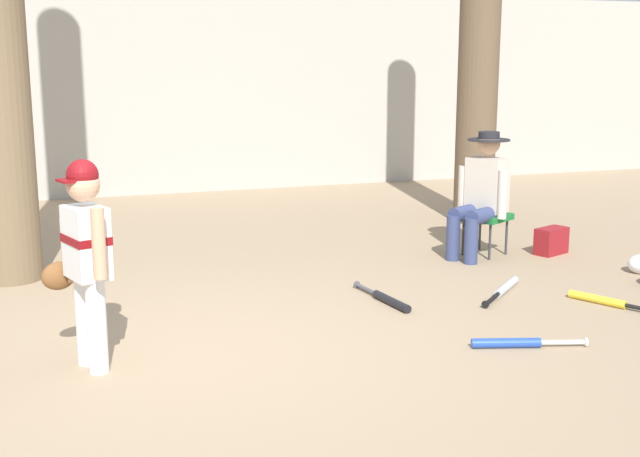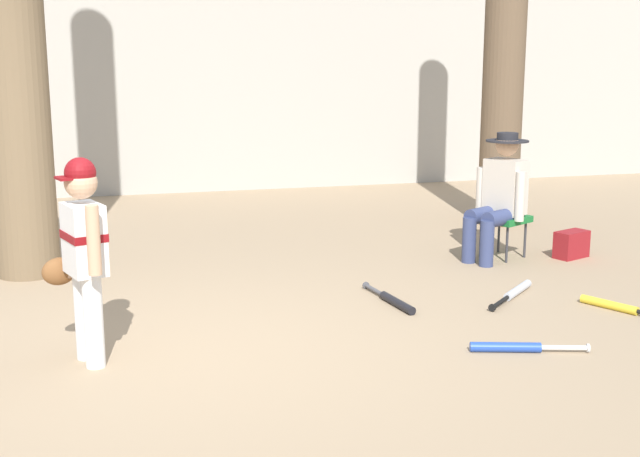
{
  "view_description": "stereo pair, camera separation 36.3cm",
  "coord_description": "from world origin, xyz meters",
  "px_view_note": "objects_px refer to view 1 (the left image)",
  "views": [
    {
      "loc": [
        -0.97,
        -5.03,
        1.9
      ],
      "look_at": [
        0.84,
        0.18,
        0.75
      ],
      "focal_mm": 46.45,
      "sensor_mm": 36.0,
      "label": 1
    },
    {
      "loc": [
        -0.62,
        -5.14,
        1.9
      ],
      "look_at": [
        0.84,
        0.18,
        0.75
      ],
      "focal_mm": 46.45,
      "sensor_mm": 36.0,
      "label": 2
    }
  ],
  "objects_px": {
    "seated_spectator": "(481,191)",
    "young_ballplayer": "(85,251)",
    "bat_blue_youth": "(515,343)",
    "handbag_beside_stool": "(551,241)",
    "bat_yellow_trainer": "(605,301)",
    "folding_stool": "(486,218)",
    "bat_aluminum_silver": "(504,289)",
    "bat_black_composite": "(387,299)",
    "tree_behind_spectator": "(480,36)"
  },
  "relations": [
    {
      "from": "bat_yellow_trainer",
      "to": "bat_aluminum_silver",
      "type": "distance_m",
      "value": 0.79
    },
    {
      "from": "young_ballplayer",
      "to": "handbag_beside_stool",
      "type": "bearing_deg",
      "value": 20.23
    },
    {
      "from": "bat_blue_youth",
      "to": "bat_black_composite",
      "type": "distance_m",
      "value": 1.27
    },
    {
      "from": "seated_spectator",
      "to": "bat_aluminum_silver",
      "type": "relative_size",
      "value": 1.84
    },
    {
      "from": "bat_yellow_trainer",
      "to": "bat_blue_youth",
      "type": "relative_size",
      "value": 0.95
    },
    {
      "from": "tree_behind_spectator",
      "to": "seated_spectator",
      "type": "bearing_deg",
      "value": -117.5
    },
    {
      "from": "seated_spectator",
      "to": "bat_blue_youth",
      "type": "height_order",
      "value": "seated_spectator"
    },
    {
      "from": "seated_spectator",
      "to": "handbag_beside_stool",
      "type": "xyz_separation_m",
      "value": [
        0.72,
        -0.14,
        -0.51
      ]
    },
    {
      "from": "young_ballplayer",
      "to": "folding_stool",
      "type": "height_order",
      "value": "young_ballplayer"
    },
    {
      "from": "young_ballplayer",
      "to": "folding_stool",
      "type": "bearing_deg",
      "value": 25.52
    },
    {
      "from": "handbag_beside_stool",
      "to": "bat_blue_youth",
      "type": "bearing_deg",
      "value": -129.04
    },
    {
      "from": "young_ballplayer",
      "to": "seated_spectator",
      "type": "xyz_separation_m",
      "value": [
        3.76,
        1.79,
        -0.1
      ]
    },
    {
      "from": "bat_yellow_trainer",
      "to": "young_ballplayer",
      "type": "bearing_deg",
      "value": -179.19
    },
    {
      "from": "folding_stool",
      "to": "handbag_beside_stool",
      "type": "xyz_separation_m",
      "value": [
        0.63,
        -0.19,
        -0.23
      ]
    },
    {
      "from": "bat_aluminum_silver",
      "to": "seated_spectator",
      "type": "bearing_deg",
      "value": 69.71
    },
    {
      "from": "young_ballplayer",
      "to": "bat_black_composite",
      "type": "relative_size",
      "value": 1.65
    },
    {
      "from": "young_ballplayer",
      "to": "folding_stool",
      "type": "relative_size",
      "value": 2.42
    },
    {
      "from": "young_ballplayer",
      "to": "bat_blue_youth",
      "type": "bearing_deg",
      "value": -11.69
    },
    {
      "from": "young_ballplayer",
      "to": "handbag_beside_stool",
      "type": "distance_m",
      "value": 4.82
    },
    {
      "from": "handbag_beside_stool",
      "to": "bat_black_composite",
      "type": "relative_size",
      "value": 0.43
    },
    {
      "from": "young_ballplayer",
      "to": "tree_behind_spectator",
      "type": "bearing_deg",
      "value": 36.28
    },
    {
      "from": "young_ballplayer",
      "to": "bat_blue_youth",
      "type": "relative_size",
      "value": 1.72
    },
    {
      "from": "handbag_beside_stool",
      "to": "seated_spectator",
      "type": "bearing_deg",
      "value": 169.07
    },
    {
      "from": "seated_spectator",
      "to": "bat_aluminum_silver",
      "type": "xyz_separation_m",
      "value": [
        -0.43,
        -1.18,
        -0.61
      ]
    },
    {
      "from": "bat_black_composite",
      "to": "bat_aluminum_silver",
      "type": "xyz_separation_m",
      "value": [
        1.03,
        -0.03,
        -0.0
      ]
    },
    {
      "from": "folding_stool",
      "to": "seated_spectator",
      "type": "relative_size",
      "value": 0.45
    },
    {
      "from": "young_ballplayer",
      "to": "bat_yellow_trainer",
      "type": "distance_m",
      "value": 3.95
    },
    {
      "from": "handbag_beside_stool",
      "to": "bat_aluminum_silver",
      "type": "height_order",
      "value": "handbag_beside_stool"
    },
    {
      "from": "young_ballplayer",
      "to": "bat_yellow_trainer",
      "type": "height_order",
      "value": "young_ballplayer"
    },
    {
      "from": "seated_spectator",
      "to": "young_ballplayer",
      "type": "bearing_deg",
      "value": -154.53
    },
    {
      "from": "handbag_beside_stool",
      "to": "bat_blue_youth",
      "type": "xyz_separation_m",
      "value": [
        -1.79,
        -2.21,
        -0.1
      ]
    },
    {
      "from": "young_ballplayer",
      "to": "handbag_beside_stool",
      "type": "height_order",
      "value": "young_ballplayer"
    },
    {
      "from": "bat_black_composite",
      "to": "folding_stool",
      "type": "bearing_deg",
      "value": 37.41
    },
    {
      "from": "folding_stool",
      "to": "bat_aluminum_silver",
      "type": "bearing_deg",
      "value": -113.13
    },
    {
      "from": "tree_behind_spectator",
      "to": "bat_blue_youth",
      "type": "distance_m",
      "value": 4.83
    },
    {
      "from": "bat_blue_youth",
      "to": "seated_spectator",
      "type": "bearing_deg",
      "value": 65.51
    },
    {
      "from": "handbag_beside_stool",
      "to": "bat_aluminum_silver",
      "type": "xyz_separation_m",
      "value": [
        -1.16,
        -1.04,
        -0.1
      ]
    },
    {
      "from": "handbag_beside_stool",
      "to": "bat_black_composite",
      "type": "distance_m",
      "value": 2.41
    },
    {
      "from": "tree_behind_spectator",
      "to": "bat_yellow_trainer",
      "type": "xyz_separation_m",
      "value": [
        -0.7,
        -3.31,
        -2.09
      ]
    },
    {
      "from": "tree_behind_spectator",
      "to": "folding_stool",
      "type": "bearing_deg",
      "value": -115.59
    },
    {
      "from": "tree_behind_spectator",
      "to": "bat_blue_youth",
      "type": "relative_size",
      "value": 6.38
    },
    {
      "from": "bat_blue_youth",
      "to": "tree_behind_spectator",
      "type": "bearing_deg",
      "value": 64.29
    },
    {
      "from": "seated_spectator",
      "to": "bat_black_composite",
      "type": "bearing_deg",
      "value": -142.08
    },
    {
      "from": "seated_spectator",
      "to": "bat_aluminum_silver",
      "type": "distance_m",
      "value": 1.39
    },
    {
      "from": "young_ballplayer",
      "to": "seated_spectator",
      "type": "relative_size",
      "value": 1.09
    },
    {
      "from": "tree_behind_spectator",
      "to": "handbag_beside_stool",
      "type": "xyz_separation_m",
      "value": [
        -0.1,
        -1.71,
        -2.0
      ]
    },
    {
      "from": "bat_yellow_trainer",
      "to": "bat_black_composite",
      "type": "xyz_separation_m",
      "value": [
        -1.59,
        0.59,
        0.0
      ]
    },
    {
      "from": "bat_black_composite",
      "to": "seated_spectator",
      "type": "bearing_deg",
      "value": 37.92
    },
    {
      "from": "bat_yellow_trainer",
      "to": "bat_black_composite",
      "type": "distance_m",
      "value": 1.7
    },
    {
      "from": "bat_yellow_trainer",
      "to": "bat_aluminum_silver",
      "type": "relative_size",
      "value": 1.1
    }
  ]
}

